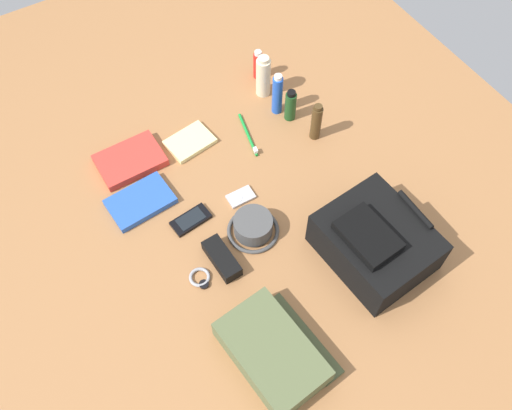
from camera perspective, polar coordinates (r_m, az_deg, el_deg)
name	(u,v)px	position (r m, az deg, el deg)	size (l,w,h in m)	color
ground_plane	(256,214)	(1.71, 0.00, -0.93)	(2.64, 2.02, 0.02)	#9E693E
backpack	(375,242)	(1.60, 12.33, -3.81)	(0.33, 0.28, 0.16)	black
toiletry_pouch	(273,352)	(1.47, 1.79, -15.05)	(0.31, 0.24, 0.08)	#56603D
bucket_hat	(253,227)	(1.64, -0.31, -2.29)	(0.16, 0.16, 0.06)	#494949
sunscreen_spray	(258,65)	(2.02, 0.20, 14.42)	(0.03, 0.03, 0.12)	red
lotion_bottle	(263,76)	(1.95, 0.76, 13.27)	(0.05, 0.05, 0.16)	beige
deodorant_spray	(277,94)	(1.89, 2.24, 11.46)	(0.04, 0.04, 0.17)	blue
shampoo_bottle	(290,106)	(1.89, 3.62, 10.32)	(0.04, 0.04, 0.12)	#19471E
cologne_bottle	(316,122)	(1.83, 6.30, 8.59)	(0.04, 0.04, 0.15)	#473319
paperback_novel	(130,160)	(1.84, -12.98, 4.55)	(0.15, 0.21, 0.03)	red
travel_guidebook	(140,202)	(1.74, -11.96, 0.35)	(0.14, 0.20, 0.02)	blue
cell_phone	(191,220)	(1.68, -6.82, -1.54)	(0.07, 0.13, 0.01)	black
media_player	(241,197)	(1.72, -1.62, 0.85)	(0.05, 0.08, 0.01)	#B7B7BC
wristwatch	(200,278)	(1.59, -5.84, -7.60)	(0.07, 0.06, 0.01)	#99999E
toothbrush	(249,137)	(1.86, -0.74, 7.15)	(0.19, 0.05, 0.02)	#198C33
notepad	(190,142)	(1.86, -6.91, 6.56)	(0.11, 0.15, 0.02)	beige
sunglasses_case	(222,259)	(1.60, -3.59, -5.59)	(0.14, 0.06, 0.04)	black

